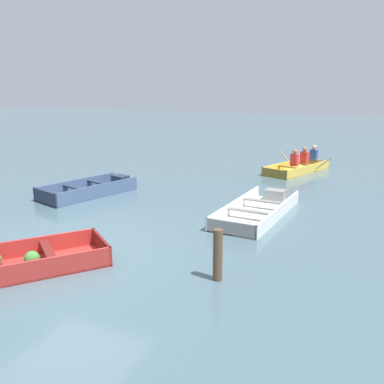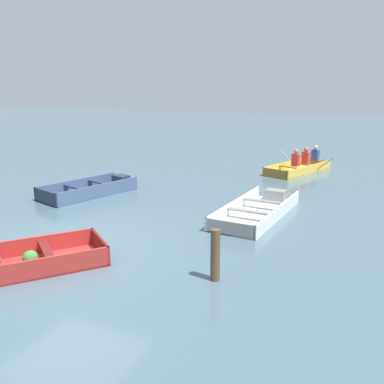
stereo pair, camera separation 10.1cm
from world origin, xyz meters
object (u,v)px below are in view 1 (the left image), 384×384
(dinghy_red_foreground, at_px, (14,264))
(mooring_post, at_px, (218,255))
(skiff_slate_blue_mid_moored, at_px, (92,190))
(rowboat_yellow_with_crew, at_px, (300,166))
(skiff_white_near_moored, at_px, (259,210))

(dinghy_red_foreground, height_order, mooring_post, mooring_post)
(skiff_slate_blue_mid_moored, relative_size, rowboat_yellow_with_crew, 0.94)
(skiff_white_near_moored, xyz_separation_m, mooring_post, (0.34, -3.98, 0.34))
(dinghy_red_foreground, relative_size, skiff_white_near_moored, 0.85)
(skiff_slate_blue_mid_moored, height_order, mooring_post, mooring_post)
(skiff_slate_blue_mid_moored, bearing_deg, skiff_white_near_moored, 0.44)
(dinghy_red_foreground, height_order, rowboat_yellow_with_crew, rowboat_yellow_with_crew)
(dinghy_red_foreground, height_order, skiff_white_near_moored, dinghy_red_foreground)
(skiff_slate_blue_mid_moored, distance_m, mooring_post, 6.74)
(skiff_white_near_moored, height_order, skiff_slate_blue_mid_moored, skiff_slate_blue_mid_moored)
(skiff_slate_blue_mid_moored, height_order, rowboat_yellow_with_crew, rowboat_yellow_with_crew)
(skiff_white_near_moored, relative_size, skiff_slate_blue_mid_moored, 1.15)
(rowboat_yellow_with_crew, bearing_deg, skiff_white_near_moored, -89.75)
(skiff_white_near_moored, distance_m, mooring_post, 4.01)
(skiff_white_near_moored, xyz_separation_m, rowboat_yellow_with_crew, (-0.03, 6.04, 0.10))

